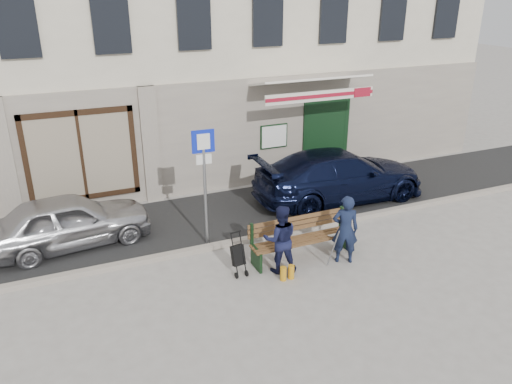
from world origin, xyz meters
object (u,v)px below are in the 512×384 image
stroller (238,256)px  car_navy (340,175)px  car_silver (69,221)px  bench (301,239)px  man (345,229)px  parking_sign (204,169)px  woman (280,239)px

stroller → car_navy: bearing=24.5°
car_silver → car_navy: bearing=-97.2°
bench → car_silver: bearing=150.3°
car_navy → car_silver: bearing=90.8°
car_navy → man: size_ratio=3.17×
parking_sign → man: (2.50, -1.94, -1.08)m
woman → car_navy: bearing=-121.0°
car_silver → parking_sign: (2.92, -1.19, 1.23)m
car_silver → man: man is taller
woman → bench: bearing=-138.0°
woman → stroller: size_ratio=1.62×
parking_sign → stroller: parking_sign is taller
car_silver → car_navy: size_ratio=0.74×
car_silver → woman: size_ratio=2.45×
car_silver → stroller: (3.11, -2.69, -0.22)m
car_navy → parking_sign: size_ratio=1.78×
bench → stroller: 1.51m
man → stroller: 2.37m
bench → man: 0.99m
woman → stroller: bearing=1.6°
parking_sign → stroller: (0.20, -1.50, -1.45)m
car_navy → stroller: car_navy is taller
bench → stroller: size_ratio=2.61×
car_navy → man: bearing=151.2°
woman → parking_sign: bearing=-41.5°
man → bench: bearing=-7.1°
parking_sign → woman: parking_sign is taller
parking_sign → stroller: size_ratio=3.00×
man → parking_sign: bearing=-13.1°
stroller → woman: bearing=-23.9°
parking_sign → car_navy: bearing=16.1°
car_silver → bench: (4.62, -2.63, -0.16)m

